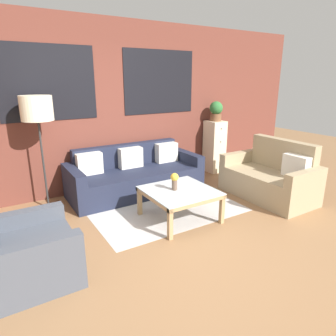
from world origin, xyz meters
The scene contains 11 objects.
ground_plane centered at (0.00, 0.00, 0.00)m, with size 16.00×16.00×0.00m, color #8E6642.
wall_back_brick centered at (0.00, 2.44, 1.41)m, with size 8.40×0.09×2.80m.
rug centered at (0.27, 1.25, 0.00)m, with size 2.15×1.78×0.00m.
couch_dark centered at (0.19, 1.95, 0.28)m, with size 2.21×0.88×0.78m.
settee_vintage centered at (1.97, 0.60, 0.31)m, with size 0.80×1.46×0.92m.
armchair_corner centered at (-1.69, 0.39, 0.28)m, with size 0.80×0.86×0.84m.
coffee_table centered at (0.27, 0.70, 0.36)m, with size 0.89×0.89×0.42m.
floor_lamp centered at (-1.21, 2.03, 1.43)m, with size 0.43×0.43×1.65m.
drawer_cabinet centered at (2.11, 2.18, 0.52)m, with size 0.33×0.38×1.05m.
potted_plant centered at (2.11, 2.18, 1.25)m, with size 0.26×0.26×0.39m.
flower_vase centered at (0.21, 0.75, 0.56)m, with size 0.11×0.11×0.24m.
Camera 1 is at (-1.85, -2.43, 1.87)m, focal length 32.00 mm.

